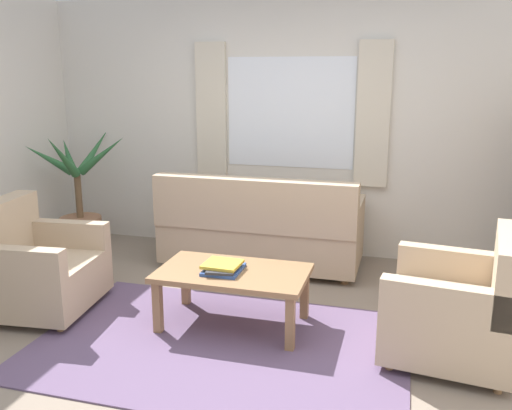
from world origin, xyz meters
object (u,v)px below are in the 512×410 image
coffee_table (233,278)px  book_stack_on_table (223,267)px  couch (260,230)px  armchair_right (461,308)px  potted_plant (80,208)px  armchair_left (34,267)px

coffee_table → book_stack_on_table: 0.11m
couch → book_stack_on_table: couch is taller
armchair_right → coffee_table: bearing=-84.4°
coffee_table → potted_plant: (-2.15, 1.35, 0.06)m
coffee_table → potted_plant: size_ratio=0.84×
book_stack_on_table → potted_plant: potted_plant is taller
armchair_left → book_stack_on_table: size_ratio=2.68×
coffee_table → potted_plant: potted_plant is taller
coffee_table → potted_plant: bearing=148.0°
couch → armchair_left: bearing=44.7°
armchair_left → book_stack_on_table: bearing=-91.5°
couch → book_stack_on_table: 1.33m
armchair_right → book_stack_on_table: (-1.65, 0.02, 0.12)m
couch → coffee_table: bearing=96.4°
coffee_table → armchair_right: bearing=-1.6°
armchair_left → couch: bearing=-51.1°
potted_plant → couch: bearing=-1.3°
book_stack_on_table → armchair_right: bearing=-0.6°
potted_plant → armchair_left: bearing=-69.8°
armchair_left → book_stack_on_table: (1.54, 0.12, 0.12)m
potted_plant → coffee_table: bearing=-32.0°
couch → armchair_left: 2.05m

